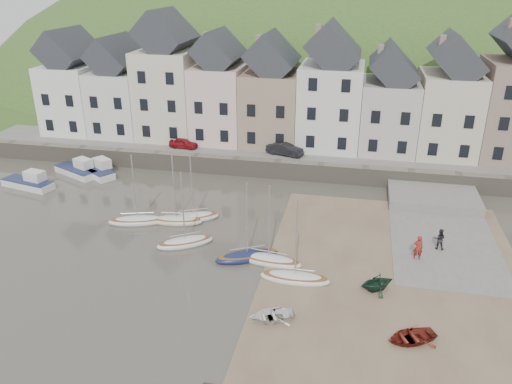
% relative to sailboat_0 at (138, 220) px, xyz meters
% --- Properties ---
extents(ground, '(160.00, 160.00, 0.00)m').
position_rel_sailboat_0_xyz_m(ground, '(9.81, -4.25, -0.26)').
color(ground, '#464037').
rests_on(ground, ground).
extents(quay_land, '(90.00, 30.00, 1.50)m').
position_rel_sailboat_0_xyz_m(quay_land, '(9.81, 27.75, 0.49)').
color(quay_land, '#335723').
rests_on(quay_land, ground).
extents(quay_street, '(70.00, 7.00, 0.10)m').
position_rel_sailboat_0_xyz_m(quay_street, '(9.81, 16.25, 1.29)').
color(quay_street, slate).
rests_on(quay_street, quay_land).
extents(seawall, '(70.00, 1.20, 1.80)m').
position_rel_sailboat_0_xyz_m(seawall, '(9.81, 12.75, 0.64)').
color(seawall, slate).
rests_on(seawall, ground).
extents(beach, '(18.00, 26.00, 0.06)m').
position_rel_sailboat_0_xyz_m(beach, '(20.81, -4.25, -0.23)').
color(beach, brown).
rests_on(beach, ground).
extents(slipway, '(8.00, 18.00, 0.12)m').
position_rel_sailboat_0_xyz_m(slipway, '(24.81, 3.75, -0.20)').
color(slipway, slate).
rests_on(slipway, ground).
extents(hillside, '(134.40, 84.00, 84.00)m').
position_rel_sailboat_0_xyz_m(hillside, '(4.81, 55.75, -18.25)').
color(hillside, '#335723').
rests_on(hillside, ground).
extents(townhouse_terrace, '(61.05, 8.00, 13.93)m').
position_rel_sailboat_0_xyz_m(townhouse_terrace, '(11.57, 19.75, 7.06)').
color(townhouse_terrace, white).
rests_on(townhouse_terrace, quay_land).
extents(sailboat_0, '(5.14, 2.88, 6.32)m').
position_rel_sailboat_0_xyz_m(sailboat_0, '(0.00, 0.00, 0.00)').
color(sailboat_0, silver).
rests_on(sailboat_0, ground).
extents(sailboat_1, '(4.65, 3.30, 6.32)m').
position_rel_sailboat_0_xyz_m(sailboat_1, '(4.38, 1.57, 0.00)').
color(sailboat_1, silver).
rests_on(sailboat_1, ground).
extents(sailboat_2, '(4.65, 2.11, 6.32)m').
position_rel_sailboat_0_xyz_m(sailboat_2, '(3.16, 0.70, 0.00)').
color(sailboat_2, beige).
rests_on(sailboat_2, ground).
extents(sailboat_3, '(4.57, 3.60, 6.32)m').
position_rel_sailboat_0_xyz_m(sailboat_3, '(5.14, -2.73, 0.00)').
color(sailboat_3, silver).
rests_on(sailboat_3, ground).
extents(sailboat_4, '(5.12, 2.08, 6.32)m').
position_rel_sailboat_0_xyz_m(sailboat_4, '(11.96, -3.98, -0.00)').
color(sailboat_4, silver).
rests_on(sailboat_4, ground).
extents(sailboat_5, '(4.98, 3.59, 6.32)m').
position_rel_sailboat_0_xyz_m(sailboat_5, '(10.31, -3.78, 0.00)').
color(sailboat_5, '#161F45').
rests_on(sailboat_5, ground).
extents(sailboat_6, '(4.86, 1.51, 6.32)m').
position_rel_sailboat_0_xyz_m(sailboat_6, '(14.15, -5.93, 0.00)').
color(sailboat_6, silver).
rests_on(sailboat_6, ground).
extents(motorboat_0, '(5.40, 4.34, 1.70)m').
position_rel_sailboat_0_xyz_m(motorboat_0, '(-8.80, 9.59, 0.32)').
color(motorboat_0, silver).
rests_on(motorboat_0, ground).
extents(motorboat_1, '(5.63, 2.84, 1.70)m').
position_rel_sailboat_0_xyz_m(motorboat_1, '(-13.60, 5.09, 0.32)').
color(motorboat_1, silver).
rests_on(motorboat_1, ground).
extents(motorboat_2, '(5.50, 3.83, 1.70)m').
position_rel_sailboat_0_xyz_m(motorboat_2, '(-10.72, 9.16, 0.32)').
color(motorboat_2, silver).
rests_on(motorboat_2, ground).
extents(rowboat_white, '(3.34, 2.90, 0.58)m').
position_rel_sailboat_0_xyz_m(rowboat_white, '(13.31, -10.47, 0.09)').
color(rowboat_white, white).
rests_on(rowboat_white, beach).
extents(rowboat_green, '(3.09, 2.99, 1.25)m').
position_rel_sailboat_0_xyz_m(rowboat_green, '(19.59, -6.00, 0.42)').
color(rowboat_green, '#173424').
rests_on(rowboat_green, beach).
extents(rowboat_red, '(3.55, 3.18, 0.61)m').
position_rel_sailboat_0_xyz_m(rowboat_red, '(21.49, -10.76, 0.10)').
color(rowboat_red, maroon).
rests_on(rowboat_red, beach).
extents(person_red, '(0.70, 0.47, 1.89)m').
position_rel_sailboat_0_xyz_m(person_red, '(22.53, -1.40, 0.80)').
color(person_red, maroon).
rests_on(person_red, slipway).
extents(person_dark, '(0.91, 0.76, 1.67)m').
position_rel_sailboat_0_xyz_m(person_dark, '(24.26, 0.48, 0.70)').
color(person_dark, '#222228').
rests_on(person_dark, slipway).
extents(car_left, '(3.28, 1.58, 1.08)m').
position_rel_sailboat_0_xyz_m(car_left, '(-1.20, 15.25, 1.88)').
color(car_left, maroon).
rests_on(car_left, quay_street).
extents(car_right, '(4.18, 2.44, 1.30)m').
position_rel_sailboat_0_xyz_m(car_right, '(10.12, 15.25, 1.99)').
color(car_right, black).
rests_on(car_right, quay_street).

